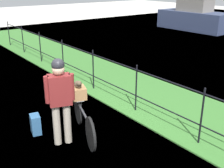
% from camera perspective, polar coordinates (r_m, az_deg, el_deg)
% --- Properties ---
extents(ground_plane, '(60.00, 60.00, 0.00)m').
position_cam_1_polar(ground_plane, '(5.75, -9.83, -10.63)').
color(ground_plane, beige).
extents(grass_strip, '(27.00, 2.40, 0.03)m').
position_cam_1_polar(grass_strip, '(7.27, 9.88, -3.59)').
color(grass_strip, '#38702D').
rests_on(grass_strip, ground).
extents(iron_fence, '(18.04, 0.04, 1.15)m').
position_cam_1_polar(iron_fence, '(6.46, 5.01, -0.23)').
color(iron_fence, black).
rests_on(iron_fence, ground).
extents(bicycle_main, '(1.65, 0.60, 0.64)m').
position_cam_1_polar(bicycle_main, '(5.61, -5.88, -7.24)').
color(bicycle_main, black).
rests_on(bicycle_main, ground).
extents(wooden_crate, '(0.43, 0.39, 0.24)m').
position_cam_1_polar(wooden_crate, '(5.79, -6.93, -1.76)').
color(wooden_crate, olive).
rests_on(wooden_crate, bicycle_main).
extents(terrier_dog, '(0.32, 0.22, 0.18)m').
position_cam_1_polar(terrier_dog, '(5.70, -6.96, -0.01)').
color(terrier_dog, '#4C3D2D').
rests_on(terrier_dog, wooden_crate).
extents(cyclist_person, '(0.38, 0.52, 1.68)m').
position_cam_1_polar(cyclist_person, '(5.11, -10.63, -2.19)').
color(cyclist_person, gray).
rests_on(cyclist_person, ground).
extents(backpack_on_paving, '(0.31, 0.24, 0.40)m').
position_cam_1_polar(backpack_on_paving, '(5.91, -15.44, -7.99)').
color(backpack_on_paving, '#28517A').
rests_on(backpack_on_paving, ground).
extents(mooring_bollard, '(0.20, 0.20, 0.42)m').
position_cam_1_polar(mooring_bollard, '(8.60, -10.61, 1.59)').
color(mooring_bollard, '#38383D').
rests_on(mooring_bollard, ground).
extents(moored_boat_mid, '(4.59, 1.79, 3.82)m').
position_cam_1_polar(moored_boat_mid, '(18.72, 16.45, 13.17)').
color(moored_boat_mid, '#2D3856').
rests_on(moored_boat_mid, ground).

